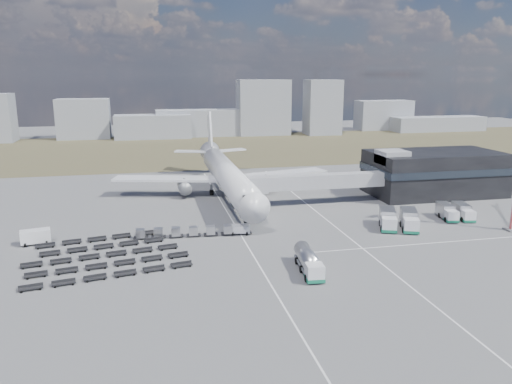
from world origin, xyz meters
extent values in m
plane|color=#565659|center=(0.00, 0.00, 0.00)|extent=(420.00, 420.00, 0.00)
cube|color=#453F29|center=(0.00, 110.00, 0.01)|extent=(420.00, 90.00, 0.01)
cube|color=silver|center=(-2.00, 5.00, 0.01)|extent=(0.25, 110.00, 0.01)
cube|color=silver|center=(16.00, 5.00, 0.01)|extent=(0.25, 110.00, 0.01)
cube|color=silver|center=(25.00, -8.00, 0.01)|extent=(40.00, 0.25, 0.01)
cube|color=black|center=(48.00, 24.00, 5.00)|extent=(30.00, 16.00, 10.00)
cube|color=#262D38|center=(48.00, 24.00, 6.20)|extent=(30.40, 16.40, 1.60)
cube|color=#939399|center=(36.00, 22.00, 9.50)|extent=(6.00, 6.00, 3.00)
cube|color=#939399|center=(18.10, 20.50, 5.10)|extent=(29.80, 3.00, 3.00)
cube|color=#939399|center=(4.70, 20.00, 5.10)|extent=(4.00, 3.60, 3.40)
cylinder|color=slate|center=(6.20, 20.50, 2.55)|extent=(0.70, 0.70, 5.10)
cylinder|color=black|center=(6.20, 20.50, 0.45)|extent=(1.40, 0.90, 1.40)
cylinder|color=silver|center=(0.00, 30.00, 5.30)|extent=(5.60, 48.00, 5.60)
cone|color=silver|center=(0.00, 3.50, 5.30)|extent=(5.60, 5.00, 5.60)
cone|color=silver|center=(0.00, 58.00, 6.10)|extent=(5.60, 8.00, 5.60)
cube|color=black|center=(0.00, 5.50, 6.10)|extent=(2.20, 2.00, 0.80)
cube|color=silver|center=(-13.00, 35.00, 4.10)|extent=(25.59, 11.38, 0.50)
cube|color=silver|center=(13.00, 35.00, 4.10)|extent=(25.59, 11.38, 0.50)
cylinder|color=slate|center=(-9.50, 33.00, 2.40)|extent=(3.00, 5.00, 3.00)
cylinder|color=slate|center=(9.50, 33.00, 2.40)|extent=(3.00, 5.00, 3.00)
cube|color=silver|center=(-5.50, 60.00, 6.50)|extent=(9.49, 5.63, 0.35)
cube|color=silver|center=(5.50, 60.00, 6.50)|extent=(9.49, 5.63, 0.35)
cube|color=silver|center=(0.00, 61.00, 11.80)|extent=(0.50, 9.06, 11.45)
cylinder|color=slate|center=(0.00, 9.00, 1.25)|extent=(0.50, 0.50, 2.50)
cylinder|color=slate|center=(-3.20, 34.00, 1.25)|extent=(0.60, 0.60, 2.50)
cylinder|color=slate|center=(3.20, 34.00, 1.25)|extent=(0.60, 0.60, 2.50)
cylinder|color=black|center=(0.00, 9.00, 0.50)|extent=(0.50, 1.20, 1.20)
cube|color=gray|center=(-44.15, 151.34, 8.60)|extent=(22.10, 12.00, 17.21)
cube|color=gray|center=(-14.74, 145.81, 5.14)|extent=(32.83, 12.00, 10.28)
cube|color=gray|center=(5.57, 149.91, 5.95)|extent=(37.74, 12.00, 11.91)
cube|color=gray|center=(35.79, 148.44, 12.62)|extent=(23.70, 12.00, 25.23)
cube|color=gray|center=(63.13, 144.06, 12.60)|extent=(15.68, 12.00, 25.20)
cube|color=gray|center=(100.99, 157.72, 7.31)|extent=(27.69, 12.00, 14.62)
cube|color=gray|center=(124.53, 145.49, 3.51)|extent=(46.62, 12.00, 7.02)
cube|color=silver|center=(4.02, -19.08, 1.41)|extent=(2.54, 2.54, 2.24)
cube|color=#136F4F|center=(4.02, -19.08, 0.54)|extent=(2.64, 2.64, 0.49)
cylinder|color=#AEAEB3|center=(4.46, -14.33, 1.85)|extent=(3.09, 7.49, 2.43)
cube|color=slate|center=(4.46, -14.33, 0.73)|extent=(2.99, 7.48, 0.34)
cylinder|color=black|center=(4.33, -15.78, 0.49)|extent=(2.62, 1.30, 1.07)
cube|color=silver|center=(-2.05, 3.74, 0.79)|extent=(3.95, 2.80, 1.58)
cube|color=silver|center=(-36.15, 5.55, 1.23)|extent=(5.00, 3.02, 2.46)
cube|color=silver|center=(8.92, 40.13, 1.63)|extent=(3.83, 6.52, 2.85)
cube|color=#136F4F|center=(8.92, 40.13, 0.46)|extent=(3.95, 6.64, 0.46)
cube|color=silver|center=(24.08, -1.02, 1.45)|extent=(3.29, 3.23, 2.45)
cube|color=#136F4F|center=(24.08, -1.02, 0.50)|extent=(3.44, 3.37, 0.50)
cube|color=#AEAEB3|center=(25.53, 2.61, 1.90)|extent=(4.38, 5.76, 2.90)
cube|color=silver|center=(27.61, -2.42, 1.45)|extent=(3.29, 3.23, 2.45)
cube|color=#136F4F|center=(27.61, -2.42, 0.50)|extent=(3.44, 3.37, 0.50)
cube|color=#AEAEB3|center=(29.05, 1.21, 1.90)|extent=(4.38, 5.76, 2.90)
cube|color=silver|center=(38.63, 2.12, 1.23)|extent=(2.51, 2.43, 2.07)
cube|color=#136F4F|center=(38.63, 2.12, 0.42)|extent=(2.62, 2.54, 0.42)
cube|color=#AEAEB3|center=(39.24, 5.37, 1.60)|extent=(3.02, 4.67, 2.45)
cube|color=silver|center=(41.78, 1.54, 1.23)|extent=(2.51, 2.43, 2.07)
cube|color=#136F4F|center=(41.78, 1.54, 0.42)|extent=(2.62, 2.54, 0.42)
cube|color=#AEAEB3|center=(42.39, 4.78, 1.60)|extent=(3.02, 4.67, 2.45)
cube|color=black|center=(-19.18, 4.55, 0.28)|extent=(2.52, 1.64, 0.17)
cube|color=#AEAEB3|center=(-19.18, 4.55, 1.08)|extent=(1.58, 1.58, 1.40)
cube|color=black|center=(-16.19, 4.36, 0.28)|extent=(2.52, 1.64, 0.17)
cube|color=#AEAEB3|center=(-16.19, 4.36, 1.08)|extent=(1.58, 1.58, 1.40)
cube|color=black|center=(-13.20, 4.18, 0.28)|extent=(2.52, 1.64, 0.17)
cube|color=#AEAEB3|center=(-13.20, 4.18, 1.08)|extent=(1.58, 1.58, 1.40)
cube|color=black|center=(-10.21, 4.00, 0.28)|extent=(2.52, 1.64, 0.17)
cube|color=#AEAEB3|center=(-10.21, 4.00, 1.08)|extent=(1.58, 1.58, 1.40)
cube|color=black|center=(-7.22, 3.82, 0.28)|extent=(2.52, 1.64, 0.17)
cube|color=#AEAEB3|center=(-7.22, 3.82, 1.08)|extent=(1.58, 1.58, 1.40)
cube|color=black|center=(-4.24, 3.64, 0.28)|extent=(2.52, 1.64, 0.17)
cube|color=#AEAEB3|center=(-4.24, 3.64, 1.08)|extent=(1.58, 1.58, 1.40)
cube|color=black|center=(-1.25, 3.45, 0.28)|extent=(2.52, 1.64, 0.17)
cube|color=#AEAEB3|center=(-1.25, 3.45, 1.08)|extent=(1.58, 1.58, 1.40)
cube|color=black|center=(-23.19, -11.46, 0.36)|extent=(24.15, 6.11, 0.73)
cube|color=black|center=(-23.99, -7.28, 0.36)|extent=(24.15, 6.11, 0.73)
cube|color=black|center=(-24.80, -3.10, 0.36)|extent=(24.15, 6.11, 0.73)
cube|color=black|center=(-25.61, 1.07, 0.36)|extent=(20.18, 5.34, 0.73)
cube|color=black|center=(-26.42, 5.25, 0.36)|extent=(20.18, 5.34, 0.73)
cube|color=#565659|center=(46.30, -4.71, 0.16)|extent=(2.15, 2.15, 0.32)
camera|label=1|loc=(-17.15, -79.04, 27.47)|focal=35.00mm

